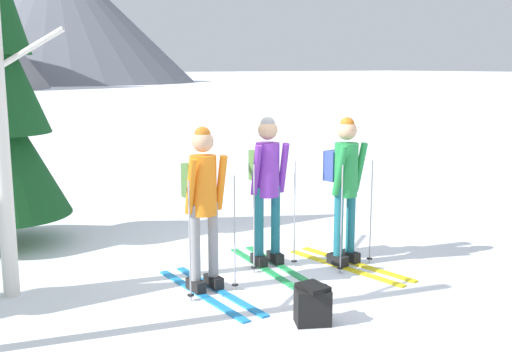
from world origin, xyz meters
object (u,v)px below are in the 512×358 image
skier_in_orange (203,199)px  skier_in_purple (267,182)px  skier_in_green (345,182)px  backpack_on_snow_front (313,305)px

skier_in_orange → skier_in_purple: size_ratio=0.98×
skier_in_green → backpack_on_snow_front: 2.02m
skier_in_purple → skier_in_green: bearing=-31.9°
skier_in_purple → skier_in_green: size_ratio=1.00×
skier_in_purple → backpack_on_snow_front: (-0.62, -1.69, -0.84)m
skier_in_orange → skier_in_green: (1.84, -0.13, 0.02)m
skier_in_green → skier_in_purple: bearing=148.1°
skier_in_green → backpack_on_snow_front: size_ratio=4.56×
skier_in_green → backpack_on_snow_front: bearing=-139.6°
skier_in_orange → backpack_on_snow_front: size_ratio=4.50×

